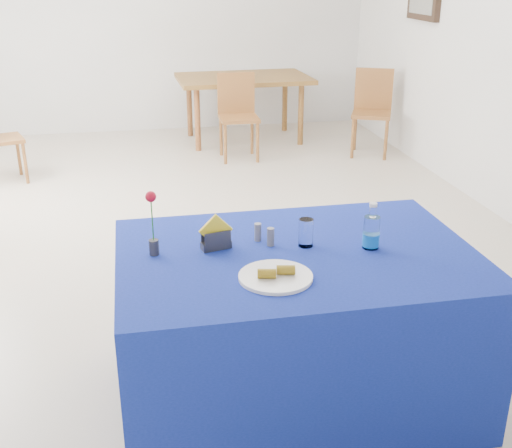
{
  "coord_description": "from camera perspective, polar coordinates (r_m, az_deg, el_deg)",
  "views": [
    {
      "loc": [
        -0.47,
        -4.67,
        1.95
      ],
      "look_at": [
        0.02,
        -2.17,
        0.92
      ],
      "focal_mm": 45.0,
      "sensor_mm": 36.0,
      "label": 1
    }
  ],
  "objects": [
    {
      "name": "oak_table",
      "position": [
        7.64,
        -1.12,
        12.42
      ],
      "size": [
        1.54,
        1.01,
        0.76
      ],
      "color": "brown",
      "rests_on": "floor"
    },
    {
      "name": "chair_bg_left",
      "position": [
        6.96,
        -1.65,
        10.12
      ],
      "size": [
        0.41,
        0.41,
        0.9
      ],
      "rotation": [
        0.0,
        0.0,
        -0.02
      ],
      "color": "brown",
      "rests_on": "floor"
    },
    {
      "name": "water_bottle",
      "position": [
        2.93,
        10.21,
        -0.81
      ],
      "size": [
        0.08,
        0.08,
        0.21
      ],
      "color": "white",
      "rests_on": "blue_table"
    },
    {
      "name": "rose_vase",
      "position": [
        2.82,
        -9.18,
        -0.07
      ],
      "size": [
        0.05,
        0.05,
        0.3
      ],
      "color": "#29292E",
      "rests_on": "blue_table"
    },
    {
      "name": "napkin_holder",
      "position": [
        2.89,
        -3.58,
        -1.31
      ],
      "size": [
        0.15,
        0.08,
        0.17
      ],
      "color": "#333338",
      "rests_on": "blue_table"
    },
    {
      "name": "drinking_glass",
      "position": [
        2.91,
        4.46,
        -0.77
      ],
      "size": [
        0.07,
        0.07,
        0.13
      ],
      "primitive_type": "cylinder",
      "color": "white",
      "rests_on": "blue_table"
    },
    {
      "name": "plate",
      "position": [
        2.63,
        1.75,
        -4.71
      ],
      "size": [
        0.31,
        0.31,
        0.01
      ],
      "primitive_type": "cylinder",
      "color": "white",
      "rests_on": "blue_table"
    },
    {
      "name": "chair_bg_right",
      "position": [
        7.22,
        10.3,
        10.31
      ],
      "size": [
        0.54,
        0.54,
        0.92
      ],
      "rotation": [
        0.0,
        0.0,
        -0.41
      ],
      "color": "brown",
      "rests_on": "floor"
    },
    {
      "name": "banana_pieces",
      "position": [
        2.61,
        1.85,
        -4.27
      ],
      "size": [
        0.17,
        0.07,
        0.04
      ],
      "color": "gold",
      "rests_on": "plate"
    },
    {
      "name": "salt_shaker",
      "position": [
        2.97,
        0.16,
        -0.72
      ],
      "size": [
        0.03,
        0.03,
        0.08
      ],
      "primitive_type": "cylinder",
      "color": "slate",
      "rests_on": "blue_table"
    },
    {
      "name": "pepper_shaker",
      "position": [
        2.92,
        1.31,
        -1.15
      ],
      "size": [
        0.03,
        0.03,
        0.08
      ],
      "primitive_type": "cylinder",
      "color": "slate",
      "rests_on": "blue_table"
    },
    {
      "name": "blue_table",
      "position": [
        3.05,
        3.51,
        -8.99
      ],
      "size": [
        1.6,
        1.1,
        0.76
      ],
      "color": "navy",
      "rests_on": "floor"
    },
    {
      "name": "floor",
      "position": [
        5.08,
        -5.0,
        -0.64
      ],
      "size": [
        7.0,
        7.0,
        0.0
      ],
      "primitive_type": "plane",
      "color": "beige",
      "rests_on": "ground"
    }
  ]
}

